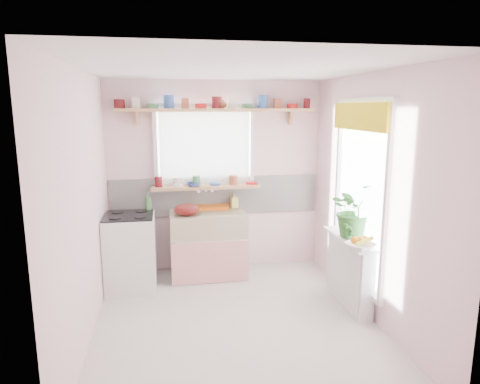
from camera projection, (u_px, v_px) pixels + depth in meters
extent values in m
plane|color=beige|center=(236.00, 322.00, 4.35)|extent=(3.20, 3.20, 0.00)
plane|color=white|center=(235.00, 68.00, 3.87)|extent=(3.20, 3.20, 0.00)
plane|color=silver|center=(216.00, 177.00, 5.66)|extent=(2.80, 0.00, 2.80)
plane|color=silver|center=(278.00, 260.00, 2.56)|extent=(2.80, 0.00, 2.80)
plane|color=silver|center=(83.00, 209.00, 3.87)|extent=(0.00, 3.20, 3.20)
plane|color=silver|center=(371.00, 198.00, 4.34)|extent=(0.00, 3.20, 3.20)
cube|color=white|center=(216.00, 195.00, 5.69)|extent=(2.74, 0.03, 0.50)
cube|color=pink|center=(217.00, 210.00, 5.73)|extent=(2.74, 0.02, 0.12)
cube|color=white|center=(204.00, 147.00, 5.55)|extent=(1.20, 0.01, 1.00)
cube|color=white|center=(205.00, 147.00, 5.49)|extent=(1.15, 0.02, 0.95)
cube|color=white|center=(362.00, 194.00, 4.54)|extent=(0.01, 1.10, 1.90)
cube|color=yellow|center=(359.00, 117.00, 4.37)|extent=(0.03, 1.20, 0.28)
cube|color=white|center=(208.00, 255.00, 5.53)|extent=(0.85, 0.55, 0.55)
cube|color=#DD4241|center=(210.00, 263.00, 5.26)|extent=(0.95, 0.02, 0.53)
cube|color=#C7B292|center=(208.00, 223.00, 5.45)|extent=(0.95, 0.55, 0.30)
cylinder|color=silver|center=(205.00, 189.00, 5.61)|extent=(0.03, 0.22, 0.03)
cube|color=white|center=(131.00, 253.00, 5.10)|extent=(0.58, 0.58, 0.90)
cube|color=black|center=(129.00, 216.00, 5.01)|extent=(0.56, 0.56, 0.02)
cylinder|color=black|center=(115.00, 218.00, 4.85)|extent=(0.14, 0.14, 0.01)
cylinder|color=black|center=(140.00, 217.00, 4.89)|extent=(0.14, 0.14, 0.01)
cylinder|color=black|center=(118.00, 212.00, 5.12)|extent=(0.14, 0.14, 0.01)
cylinder|color=black|center=(142.00, 211.00, 5.16)|extent=(0.14, 0.14, 0.01)
cube|color=white|center=(350.00, 272.00, 4.69)|extent=(0.15, 0.90, 0.75)
cube|color=white|center=(349.00, 239.00, 4.61)|extent=(0.22, 0.95, 0.03)
cube|color=tan|center=(206.00, 187.00, 5.54)|extent=(1.40, 0.22, 0.04)
cube|color=tan|center=(217.00, 110.00, 5.36)|extent=(2.52, 0.24, 0.04)
cylinder|color=#590F14|center=(119.00, 103.00, 5.15)|extent=(0.11, 0.11, 0.12)
cylinder|color=silver|center=(136.00, 103.00, 5.18)|extent=(0.11, 0.11, 0.12)
cylinder|color=#3F7F4C|center=(153.00, 106.00, 5.22)|extent=(0.11, 0.11, 0.06)
cylinder|color=#3359A5|center=(169.00, 103.00, 5.25)|extent=(0.11, 0.11, 0.12)
cylinder|color=#A55133|center=(185.00, 103.00, 5.28)|extent=(0.11, 0.11, 0.12)
cylinder|color=red|center=(201.00, 106.00, 5.32)|extent=(0.11, 0.11, 0.06)
cylinder|color=#590F14|center=(217.00, 104.00, 5.35)|extent=(0.11, 0.11, 0.12)
cylinder|color=silver|center=(232.00, 104.00, 5.38)|extent=(0.11, 0.11, 0.12)
cylinder|color=#3F7F4C|center=(247.00, 106.00, 5.42)|extent=(0.11, 0.11, 0.06)
cylinder|color=#3359A5|center=(263.00, 104.00, 5.44)|extent=(0.11, 0.11, 0.12)
cylinder|color=#A55133|center=(277.00, 104.00, 5.48)|extent=(0.11, 0.11, 0.12)
cylinder|color=red|center=(292.00, 106.00, 5.52)|extent=(0.11, 0.11, 0.06)
cylinder|color=#590F14|center=(307.00, 104.00, 5.54)|extent=(0.11, 0.11, 0.12)
cylinder|color=#590F14|center=(157.00, 182.00, 5.42)|extent=(0.11, 0.11, 0.12)
cylinder|color=silver|center=(177.00, 182.00, 5.46)|extent=(0.11, 0.11, 0.12)
cylinder|color=#3F7F4C|center=(196.00, 183.00, 5.51)|extent=(0.11, 0.11, 0.06)
cylinder|color=#3359A5|center=(215.00, 181.00, 5.54)|extent=(0.11, 0.11, 0.12)
cylinder|color=#A55133|center=(234.00, 180.00, 5.58)|extent=(0.11, 0.11, 0.12)
cylinder|color=red|center=(253.00, 182.00, 5.63)|extent=(0.11, 0.11, 0.06)
cube|color=orange|center=(213.00, 207.00, 5.62)|extent=(0.44, 0.35, 0.04)
ellipsoid|color=#5A120F|center=(187.00, 209.00, 5.25)|extent=(0.41, 0.41, 0.14)
imported|color=#306A2A|center=(354.00, 210.00, 4.58)|extent=(0.64, 0.59, 0.60)
imported|color=silver|center=(360.00, 246.00, 4.20)|extent=(0.36, 0.36, 0.07)
imported|color=#306629|center=(349.00, 231.00, 4.46)|extent=(0.12, 0.09, 0.21)
imported|color=#DED262|center=(234.00, 200.00, 5.66)|extent=(0.10, 0.11, 0.20)
imported|color=silver|center=(178.00, 181.00, 5.52)|extent=(0.18, 0.18, 0.11)
imported|color=#2F4698|center=(194.00, 185.00, 5.44)|extent=(0.22, 0.22, 0.05)
imported|color=#9D5930|center=(221.00, 103.00, 5.41)|extent=(0.16, 0.16, 0.14)
imported|color=#3B773F|center=(148.00, 201.00, 5.23)|extent=(0.09, 0.09, 0.22)
sphere|color=orange|center=(360.00, 241.00, 4.19)|extent=(0.08, 0.08, 0.08)
sphere|color=orange|center=(365.00, 239.00, 4.23)|extent=(0.08, 0.08, 0.08)
sphere|color=orange|center=(355.00, 240.00, 4.20)|extent=(0.08, 0.08, 0.08)
cylinder|color=yellow|center=(365.00, 241.00, 4.15)|extent=(0.18, 0.04, 0.10)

